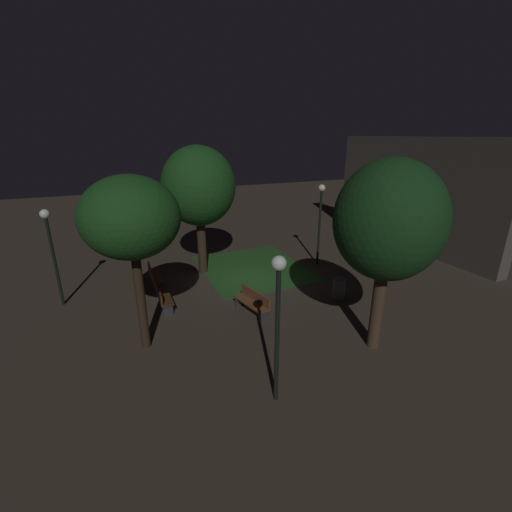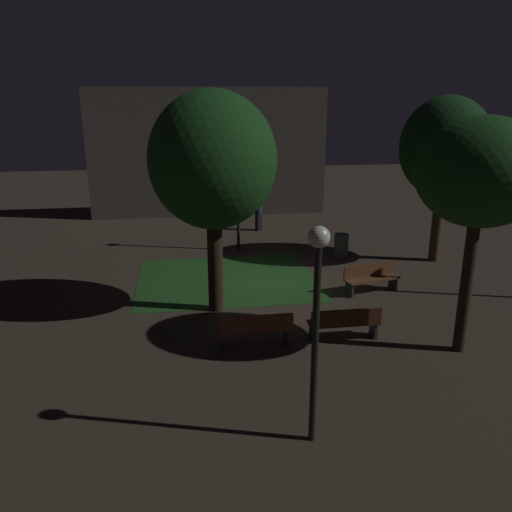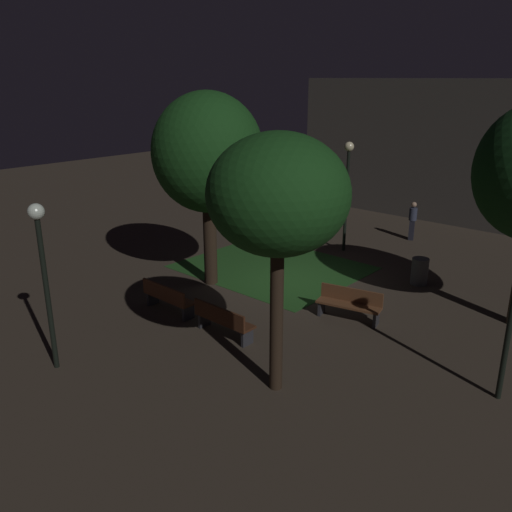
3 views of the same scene
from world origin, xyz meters
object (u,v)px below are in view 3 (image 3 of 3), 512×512
object	(u,v)px
bench_corner	(167,297)
bench_front_left	(223,320)
lamp_post_near_wall	(347,177)
trash_bin	(420,271)
bench_back_row	(350,303)
lamp_post_plaza_east	(42,257)
tree_left_canopy	(208,154)
tree_near_wall	(278,196)
pedestrian	(412,220)

from	to	relation	value
bench_corner	bench_front_left	bearing A→B (deg)	0.00
lamp_post_near_wall	trash_bin	xyz separation A→B (m)	(3.83, -1.41, -2.45)
bench_back_row	lamp_post_plaza_east	xyz separation A→B (m)	(-3.70, -6.83, 2.24)
tree_left_canopy	lamp_post_plaza_east	size ratio (longest dim) A/B	1.56
bench_corner	tree_near_wall	distance (m)	6.22
lamp_post_plaza_east	bench_front_left	bearing A→B (deg)	63.98
bench_front_left	bench_back_row	bearing A→B (deg)	58.88
lamp_post_near_wall	pedestrian	xyz separation A→B (m)	(1.31, 3.11, -2.04)
lamp_post_near_wall	pedestrian	size ratio (longest dim) A/B	2.62
tree_near_wall	lamp_post_near_wall	distance (m)	10.32
bench_corner	bench_back_row	world-z (taller)	same
bench_front_left	bench_back_row	world-z (taller)	same
lamp_post_plaza_east	pedestrian	world-z (taller)	lamp_post_plaza_east
lamp_post_plaza_east	trash_bin	world-z (taller)	lamp_post_plaza_east
lamp_post_plaza_east	lamp_post_near_wall	distance (m)	12.07
pedestrian	bench_back_row	bearing A→B (deg)	-74.89
bench_front_left	lamp_post_plaza_east	world-z (taller)	lamp_post_plaza_east
bench_back_row	lamp_post_plaza_east	distance (m)	8.09
trash_bin	bench_back_row	bearing A→B (deg)	-93.97
bench_front_left	bench_back_row	xyz separation A→B (m)	(1.88, 3.12, 0.00)
lamp_post_near_wall	bench_back_row	bearing A→B (deg)	-55.77
bench_front_left	tree_left_canopy	distance (m)	5.43
tree_near_wall	bench_front_left	bearing A→B (deg)	159.95
tree_near_wall	lamp_post_plaza_east	size ratio (longest dim) A/B	1.41
bench_corner	pedestrian	size ratio (longest dim) A/B	1.12
bench_back_row	bench_front_left	bearing A→B (deg)	-121.12
bench_back_row	trash_bin	xyz separation A→B (m)	(0.27, 3.82, -0.04)
lamp_post_near_wall	pedestrian	bearing A→B (deg)	67.22
bench_corner	bench_back_row	bearing A→B (deg)	37.04
tree_left_canopy	lamp_post_near_wall	size ratio (longest dim) A/B	1.45
bench_back_row	tree_left_canopy	xyz separation A→B (m)	(-4.92, -0.65, 3.76)
lamp_post_plaza_east	lamp_post_near_wall	xyz separation A→B (m)	(0.14, 12.06, 0.17)
tree_near_wall	tree_left_canopy	xyz separation A→B (m)	(-5.62, 3.41, -0.03)
bench_back_row	pedestrian	bearing A→B (deg)	105.11
tree_near_wall	trash_bin	distance (m)	8.77
tree_left_canopy	trash_bin	bearing A→B (deg)	40.78
bench_corner	pedestrian	distance (m)	11.63
bench_corner	tree_left_canopy	bearing A→B (deg)	107.60
lamp_post_plaza_east	trash_bin	distance (m)	11.59
lamp_post_near_wall	lamp_post_plaza_east	bearing A→B (deg)	-90.64
lamp_post_plaza_east	pedestrian	size ratio (longest dim) A/B	2.44
pedestrian	tree_left_canopy	bearing A→B (deg)	-106.50
bench_corner	lamp_post_near_wall	distance (m)	8.71
bench_front_left	tree_left_canopy	bearing A→B (deg)	140.87
lamp_post_plaza_east	trash_bin	xyz separation A→B (m)	(3.96, 10.65, -2.28)
bench_corner	tree_left_canopy	distance (m)	4.57
bench_corner	bench_back_row	xyz separation A→B (m)	(4.14, 3.12, 0.00)
lamp_post_plaza_east	tree_near_wall	bearing A→B (deg)	32.19
bench_back_row	trash_bin	world-z (taller)	trash_bin
bench_front_left	pedestrian	distance (m)	11.48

